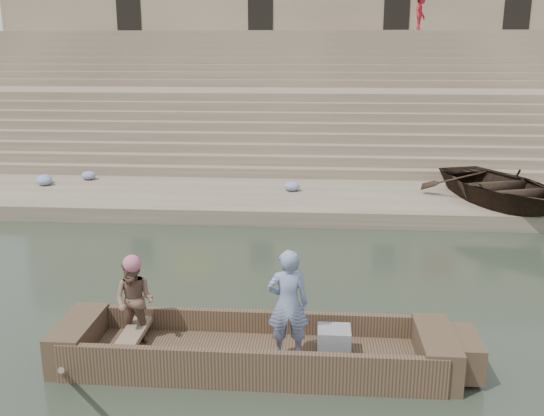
# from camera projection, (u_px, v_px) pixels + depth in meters

# --- Properties ---
(ground) EXTENTS (120.00, 120.00, 0.00)m
(ground) POSITION_uv_depth(u_px,v_px,m) (243.00, 337.00, 9.38)
(ground) COLOR #263024
(ground) RESTS_ON ground
(lower_landing) EXTENTS (32.00, 4.00, 0.40)m
(lower_landing) POSITION_uv_depth(u_px,v_px,m) (278.00, 200.00, 17.03)
(lower_landing) COLOR gray
(lower_landing) RESTS_ON ground
(mid_landing) EXTENTS (32.00, 3.00, 2.80)m
(mid_landing) POSITION_uv_depth(u_px,v_px,m) (290.00, 125.00, 23.94)
(mid_landing) COLOR gray
(mid_landing) RESTS_ON ground
(upper_landing) EXTENTS (32.00, 3.00, 5.20)m
(upper_landing) POSITION_uv_depth(u_px,v_px,m) (297.00, 85.00, 30.37)
(upper_landing) COLOR gray
(upper_landing) RESTS_ON ground
(ghat_steps) EXTENTS (32.00, 11.00, 5.20)m
(ghat_steps) POSITION_uv_depth(u_px,v_px,m) (292.00, 111.00, 25.47)
(ghat_steps) COLOR gray
(ghat_steps) RESTS_ON ground
(building_wall) EXTENTS (32.00, 5.07, 11.20)m
(building_wall) POSITION_uv_depth(u_px,v_px,m) (300.00, 26.00, 33.44)
(building_wall) COLOR tan
(building_wall) RESTS_ON ground
(main_rowboat) EXTENTS (5.00, 1.30, 0.22)m
(main_rowboat) POSITION_uv_depth(u_px,v_px,m) (253.00, 358.00, 8.53)
(main_rowboat) COLOR brown
(main_rowboat) RESTS_ON ground
(rowboat_trim) EXTENTS (6.04, 2.63, 1.94)m
(rowboat_trim) POSITION_uv_depth(u_px,v_px,m) (268.00, 347.00, 8.45)
(rowboat_trim) COLOR brown
(rowboat_trim) RESTS_ON ground
(standing_man) EXTENTS (0.61, 0.43, 1.57)m
(standing_man) POSITION_uv_depth(u_px,v_px,m) (288.00, 304.00, 8.17)
(standing_man) COLOR navy
(standing_man) RESTS_ON main_rowboat
(rowing_man) EXTENTS (0.69, 0.58, 1.27)m
(rowing_man) POSITION_uv_depth(u_px,v_px,m) (134.00, 301.00, 8.64)
(rowing_man) COLOR #267355
(rowing_man) RESTS_ON main_rowboat
(television) EXTENTS (0.46, 0.42, 0.40)m
(television) POSITION_uv_depth(u_px,v_px,m) (333.00, 342.00, 8.36)
(television) COLOR gray
(television) RESTS_ON main_rowboat
(beached_rowboat) EXTENTS (4.31, 5.11, 0.90)m
(beached_rowboat) POSITION_uv_depth(u_px,v_px,m) (499.00, 186.00, 15.85)
(beached_rowboat) COLOR #2D2116
(beached_rowboat) RESTS_ON lower_landing
(pedestrian) EXTENTS (1.00, 1.24, 1.68)m
(pedestrian) POSITION_uv_depth(u_px,v_px,m) (421.00, 12.00, 28.44)
(pedestrian) COLOR maroon
(pedestrian) RESTS_ON upper_landing
(cloth_bundles) EXTENTS (15.69, 1.56, 0.26)m
(cloth_bundles) POSITION_uv_depth(u_px,v_px,m) (199.00, 182.00, 17.75)
(cloth_bundles) COLOR #3F5999
(cloth_bundles) RESTS_ON lower_landing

